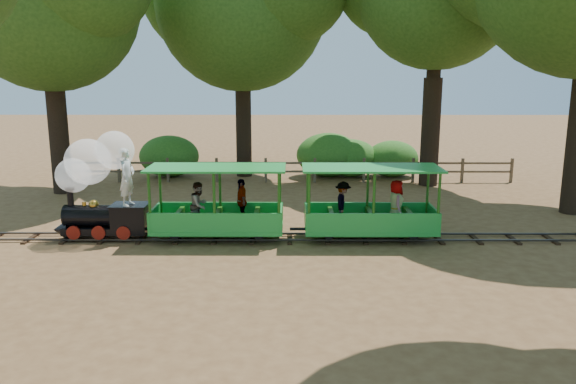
{
  "coord_description": "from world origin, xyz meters",
  "views": [
    {
      "loc": [
        0.02,
        -14.51,
        4.42
      ],
      "look_at": [
        -0.05,
        0.5,
        1.2
      ],
      "focal_mm": 35.0,
      "sensor_mm": 36.0,
      "label": 1
    }
  ],
  "objects_px": {
    "locomotive": "(97,178)",
    "fence": "(290,168)",
    "carriage_front": "(218,210)",
    "carriage_rear": "(369,210)"
  },
  "relations": [
    {
      "from": "carriage_front",
      "to": "carriage_rear",
      "type": "relative_size",
      "value": 1.0
    },
    {
      "from": "carriage_rear",
      "to": "fence",
      "type": "bearing_deg",
      "value": 104.9
    },
    {
      "from": "fence",
      "to": "carriage_front",
      "type": "bearing_deg",
      "value": -103.57
    },
    {
      "from": "locomotive",
      "to": "carriage_front",
      "type": "distance_m",
      "value": 3.3
    },
    {
      "from": "carriage_front",
      "to": "carriage_rear",
      "type": "xyz_separation_m",
      "value": [
        4.05,
        0.02,
        0.0
      ]
    },
    {
      "from": "locomotive",
      "to": "fence",
      "type": "height_order",
      "value": "locomotive"
    },
    {
      "from": "locomotive",
      "to": "fence",
      "type": "distance_m",
      "value": 9.51
    },
    {
      "from": "carriage_front",
      "to": "locomotive",
      "type": "bearing_deg",
      "value": 179.05
    },
    {
      "from": "locomotive",
      "to": "fence",
      "type": "relative_size",
      "value": 0.16
    },
    {
      "from": "carriage_front",
      "to": "fence",
      "type": "relative_size",
      "value": 0.2
    }
  ]
}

